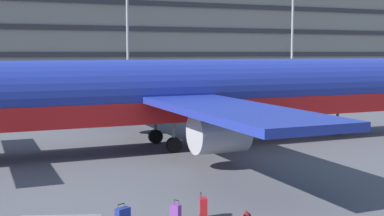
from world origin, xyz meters
TOP-DOWN VIEW (x-y plane):
  - ground_plane at (0.00, 0.00)m, footprint 600.00×600.00m
  - terminal_structure at (0.00, 51.09)m, footprint 149.56×17.21m
  - airliner at (5.04, 0.23)m, footprint 37.46×30.06m
  - suitcase_laid_flat at (-0.12, -13.14)m, footprint 0.37×0.41m
  - suitcase_scuffed at (0.94, -13.06)m, footprint 0.34×0.42m

SIDE VIEW (x-z plane):
  - ground_plane at x=0.00m, z-range 0.00..0.00m
  - suitcase_laid_flat at x=-0.12m, z-range -0.05..0.75m
  - suitcase_scuffed at x=0.94m, z-range -0.07..0.87m
  - airliner at x=5.04m, z-range -2.33..8.89m
  - terminal_structure at x=0.00m, z-range 0.00..18.33m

